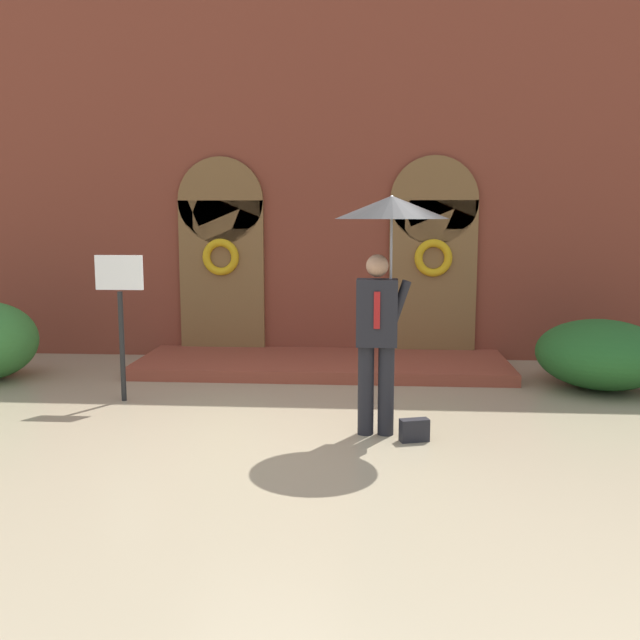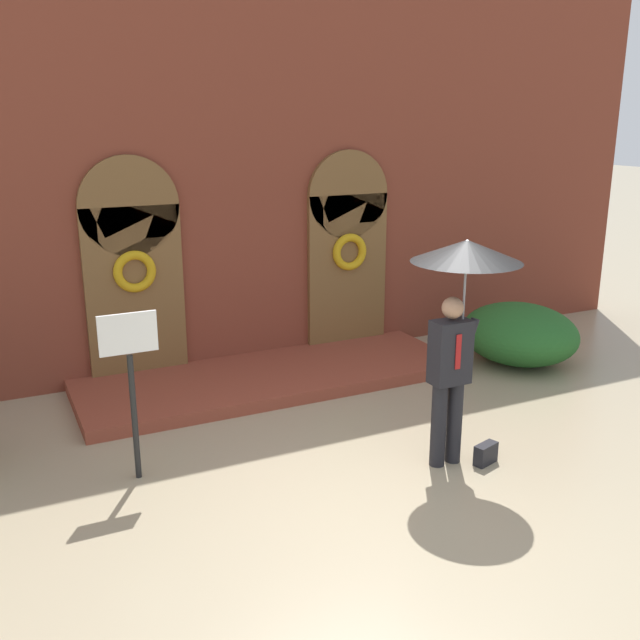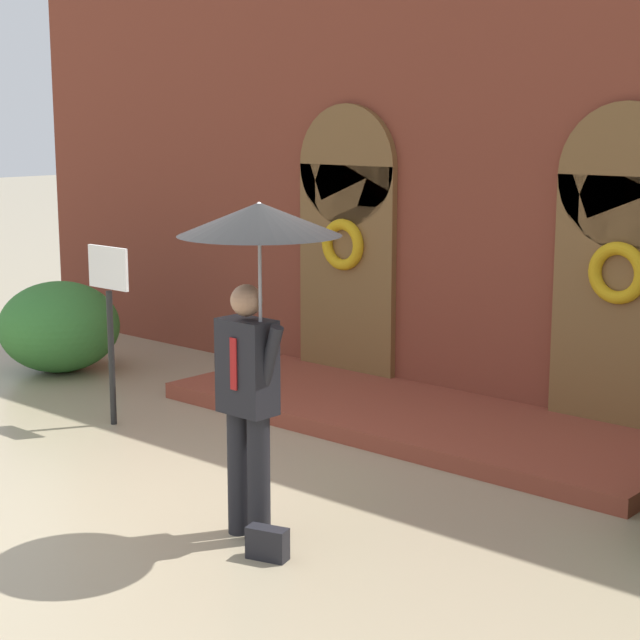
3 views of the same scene
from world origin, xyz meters
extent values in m
plane|color=tan|center=(0.00, 0.00, 0.00)|extent=(80.00, 80.00, 0.00)
cube|color=brown|center=(0.00, 4.20, 2.80)|extent=(14.00, 0.50, 5.60)
cube|color=brown|center=(-1.60, 3.91, 1.20)|extent=(1.30, 0.08, 2.40)
cylinder|color=brown|center=(-1.60, 3.91, 2.40)|extent=(1.30, 0.08, 1.30)
cube|color=brown|center=(1.60, 3.91, 1.20)|extent=(1.30, 0.08, 2.40)
cylinder|color=brown|center=(1.60, 3.91, 2.40)|extent=(1.30, 0.08, 1.30)
torus|color=#C69314|center=(-1.60, 3.84, 1.55)|extent=(0.56, 0.12, 0.56)
torus|color=#C69314|center=(1.60, 3.84, 1.55)|extent=(0.56, 0.12, 0.56)
cube|color=brown|center=(0.00, 3.05, 0.08)|extent=(5.20, 1.80, 0.16)
cylinder|color=black|center=(0.64, 0.09, 0.45)|extent=(0.16, 0.16, 0.90)
cylinder|color=black|center=(0.84, 0.09, 0.45)|extent=(0.16, 0.16, 0.90)
cube|color=black|center=(0.74, 0.09, 1.23)|extent=(0.40, 0.24, 0.66)
cube|color=#A51919|center=(0.74, -0.04, 1.27)|extent=(0.06, 0.01, 0.36)
sphere|color=#A87A5B|center=(0.74, 0.09, 1.69)|extent=(0.22, 0.22, 0.22)
cylinder|color=black|center=(0.96, 0.09, 1.33)|extent=(0.22, 0.09, 0.46)
cylinder|color=gray|center=(0.87, 0.09, 1.65)|extent=(0.02, 0.02, 0.98)
cone|color=black|center=(0.87, 0.09, 2.25)|extent=(1.10, 1.10, 0.22)
cone|color=white|center=(0.87, 0.09, 2.27)|extent=(0.61, 0.61, 0.20)
cube|color=black|center=(1.12, -0.11, 0.11)|extent=(0.30, 0.20, 0.22)
cylinder|color=black|center=(-2.22, 1.18, 0.65)|extent=(0.06, 0.06, 1.30)
cube|color=white|center=(-2.22, 1.18, 1.52)|extent=(0.56, 0.03, 0.40)
ellipsoid|color=#387A33|center=(-4.45, 2.14, 0.52)|extent=(1.37, 1.39, 1.05)
camera|label=1|loc=(0.69, -6.84, 2.17)|focal=40.00mm
camera|label=2|loc=(-3.41, -5.46, 3.52)|focal=40.00mm
camera|label=3|loc=(5.85, -4.91, 2.92)|focal=60.00mm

